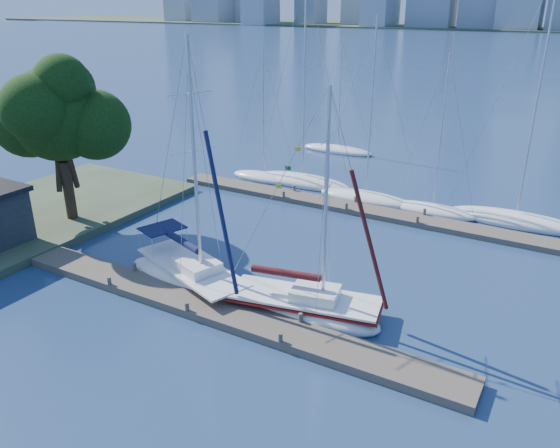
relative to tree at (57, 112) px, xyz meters
The scene contains 13 objects.
ground 16.22m from the tree, 17.41° to the right, with size 700.00×700.00×0.00m, color #162A49.
near_dock 16.13m from the tree, 17.41° to the right, with size 26.00×2.00×0.40m, color brown.
far_dock 20.91m from the tree, 36.56° to the left, with size 30.00×1.80×0.36m, color brown.
shore 7.99m from the tree, 157.92° to the right, with size 12.00×22.00×0.50m, color #38472D.
tree is the anchor object (origin of this frame).
sailboat_navy 13.58m from the tree, 11.24° to the right, with size 8.44×5.19×12.98m.
sailboat_maroon 19.53m from the tree, ahead, with size 8.00×3.99×11.18m.
bg_boat_0 17.29m from the tree, 68.35° to the left, with size 5.92×1.91×10.82m.
bg_boat_1 19.03m from the tree, 58.94° to the left, with size 8.48×3.36×16.42m.
bg_boat_2 21.70m from the tree, 42.98° to the left, with size 7.54×4.58×13.26m.
bg_boat_3 25.39m from the tree, 35.13° to the left, with size 6.59×4.16×11.04m.
bg_boat_4 30.09m from the tree, 30.29° to the left, with size 9.06×4.01×16.20m.
bg_boat_6 27.81m from the tree, 74.21° to the left, with size 7.44×3.20×10.51m.
Camera 1 is at (14.69, -17.71, 13.73)m, focal length 35.00 mm.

